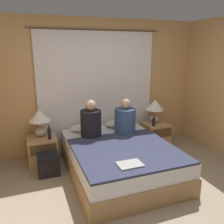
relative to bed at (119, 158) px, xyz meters
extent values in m
plane|color=gray|center=(0.00, -0.87, -0.24)|extent=(16.00, 16.00, 0.00)
cube|color=tan|center=(0.00, 1.15, 1.01)|extent=(4.25, 0.06, 2.50)
cube|color=white|center=(0.00, 1.08, 0.89)|extent=(2.26, 0.02, 2.26)
cylinder|color=brown|center=(0.00, 1.08, 2.04)|extent=(2.46, 0.02, 0.02)
cube|color=#99754C|center=(0.00, 0.00, -0.10)|extent=(1.54, 2.06, 0.28)
cube|color=silver|center=(0.00, 0.00, 0.14)|extent=(1.50, 2.02, 0.21)
cube|color=tan|center=(-1.12, 0.75, 0.00)|extent=(0.48, 0.46, 0.48)
cube|color=#4C3823|center=(-1.12, 0.51, 0.12)|extent=(0.42, 0.02, 0.17)
cube|color=tan|center=(1.12, 0.75, 0.00)|extent=(0.48, 0.46, 0.48)
cube|color=#4C3823|center=(1.12, 0.51, 0.12)|extent=(0.42, 0.02, 0.17)
ellipsoid|color=#B2A899|center=(-1.12, 0.83, 0.32)|extent=(0.20, 0.20, 0.16)
cylinder|color=#B2A893|center=(-1.12, 0.83, 0.46)|extent=(0.02, 0.02, 0.11)
cone|color=white|center=(-1.12, 0.83, 0.62)|extent=(0.37, 0.37, 0.21)
ellipsoid|color=#B2A899|center=(1.12, 0.83, 0.32)|extent=(0.20, 0.20, 0.16)
cylinder|color=#B2A893|center=(1.12, 0.83, 0.46)|extent=(0.02, 0.02, 0.11)
cone|color=white|center=(1.12, 0.83, 0.62)|extent=(0.37, 0.37, 0.21)
ellipsoid|color=silver|center=(-0.34, 0.83, 0.31)|extent=(0.54, 0.32, 0.12)
ellipsoid|color=silver|center=(0.34, 0.83, 0.31)|extent=(0.54, 0.32, 0.12)
cube|color=#2D334C|center=(0.00, -0.29, 0.26)|extent=(1.48, 1.43, 0.03)
cylinder|color=black|center=(-0.32, 0.46, 0.48)|extent=(0.35, 0.35, 0.47)
sphere|color=tan|center=(-0.32, 0.46, 0.80)|extent=(0.18, 0.18, 0.18)
cylinder|color=#38517A|center=(0.30, 0.46, 0.47)|extent=(0.38, 0.38, 0.44)
sphere|color=tan|center=(0.30, 0.46, 0.78)|extent=(0.18, 0.18, 0.18)
cylinder|color=black|center=(-1.00, 0.62, 0.33)|extent=(0.06, 0.06, 0.18)
cylinder|color=black|center=(-1.00, 0.62, 0.45)|extent=(0.02, 0.02, 0.06)
cylinder|color=black|center=(0.99, 0.62, 0.32)|extent=(0.06, 0.06, 0.15)
cylinder|color=black|center=(0.99, 0.62, 0.42)|extent=(0.02, 0.02, 0.06)
cube|color=#9EA0A5|center=(-0.15, -0.74, 0.29)|extent=(0.32, 0.23, 0.02)
cube|color=black|center=(-1.07, 0.30, -0.06)|extent=(0.33, 0.21, 0.37)
cube|color=black|center=(-1.07, 0.28, 0.08)|extent=(0.30, 0.22, 0.08)
camera|label=1|loc=(-1.32, -3.22, 1.71)|focal=38.00mm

